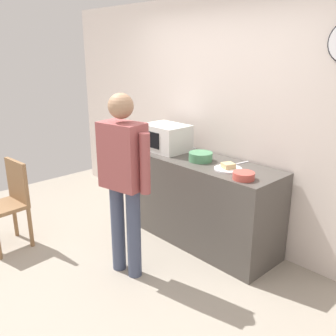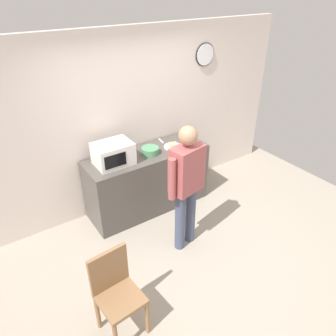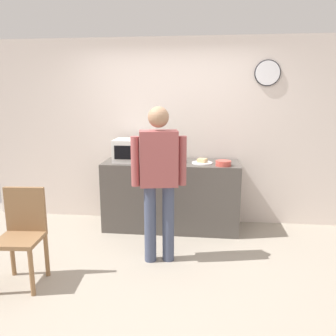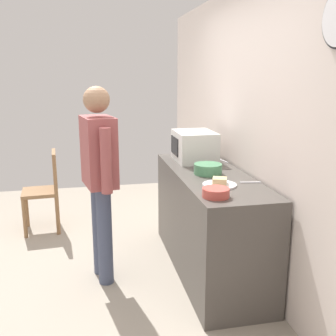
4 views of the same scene
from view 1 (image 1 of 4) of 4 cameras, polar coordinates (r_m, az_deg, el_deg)
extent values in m
plane|color=#9E9384|center=(3.66, -9.40, -16.69)|extent=(6.00, 6.00, 0.00)
cube|color=silver|center=(4.18, 8.25, 7.17)|extent=(5.40, 0.10, 2.60)
cube|color=#4C4742|center=(4.12, 4.74, -4.96)|extent=(1.83, 0.62, 0.94)
cube|color=silver|center=(4.27, -0.27, 4.68)|extent=(0.50, 0.38, 0.30)
cube|color=black|center=(4.19, -2.77, 4.40)|extent=(0.30, 0.01, 0.18)
cylinder|color=white|center=(3.66, 9.17, -0.12)|extent=(0.27, 0.27, 0.01)
cube|color=tan|center=(3.65, 9.20, 0.36)|extent=(0.14, 0.14, 0.05)
cylinder|color=#4C8E60|center=(3.90, 5.02, 1.74)|extent=(0.25, 0.25, 0.09)
cylinder|color=#C64C42|center=(3.41, 11.51, -1.18)|extent=(0.20, 0.20, 0.07)
cube|color=silver|center=(4.43, 3.27, 3.19)|extent=(0.17, 0.06, 0.01)
cube|color=silver|center=(3.90, 11.32, 0.79)|extent=(0.05, 0.17, 0.01)
cylinder|color=#414963|center=(3.49, -5.25, -9.97)|extent=(0.13, 0.13, 0.87)
cylinder|color=#414963|center=(3.61, -7.67, -9.05)|extent=(0.13, 0.13, 0.87)
cube|color=#9E4C4C|center=(3.28, -6.92, 1.89)|extent=(0.44, 0.31, 0.59)
cylinder|color=#9E4C4C|center=(3.13, -3.54, 0.64)|extent=(0.09, 0.09, 0.53)
cylinder|color=#9E4C4C|center=(3.46, -9.96, 2.07)|extent=(0.09, 0.09, 0.53)
sphere|color=#A37A5B|center=(3.19, -7.22, 9.40)|extent=(0.22, 0.22, 0.22)
cylinder|color=olive|center=(4.61, -22.39, -7.03)|extent=(0.04, 0.04, 0.45)
cylinder|color=olive|center=(4.32, -20.30, -8.51)|extent=(0.04, 0.04, 0.45)
cube|color=olive|center=(4.31, -23.86, -5.45)|extent=(0.43, 0.43, 0.04)
cube|color=olive|center=(4.29, -22.09, -1.81)|extent=(0.40, 0.07, 0.45)
camera|label=2|loc=(4.72, -56.57, 23.17)|focal=34.27mm
camera|label=3|loc=(2.65, -80.57, -2.49)|focal=36.35mm
camera|label=4|loc=(1.93, 68.59, -1.10)|focal=42.02mm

